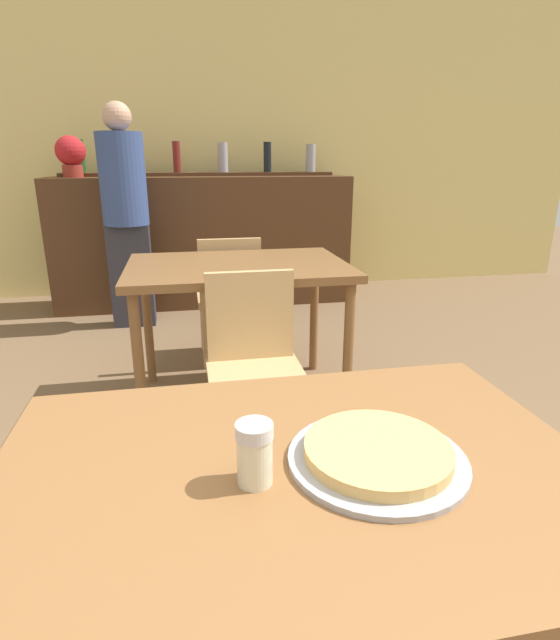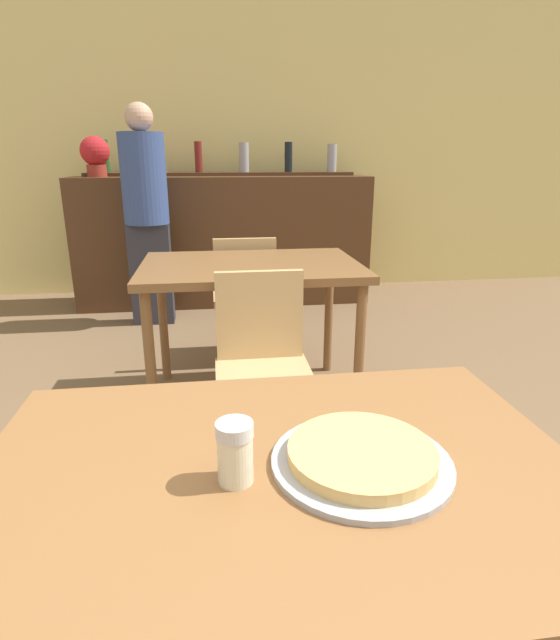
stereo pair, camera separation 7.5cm
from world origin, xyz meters
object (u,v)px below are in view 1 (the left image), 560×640
chair_far_side_back (229,291)px  pizza_tray (377,454)px  chair_far_side_front (254,357)px  potted_plant (71,154)px  person_standing (126,210)px  cheese_shaker (255,453)px

chair_far_side_back → pizza_tray: chair_far_side_back is taller
chair_far_side_back → pizza_tray: size_ratio=2.50×
chair_far_side_front → potted_plant: 2.94m
chair_far_side_front → pizza_tray: 1.24m
chair_far_side_front → person_standing: 2.21m
pizza_tray → potted_plant: 4.01m
cheese_shaker → person_standing: bearing=99.1°
chair_far_side_front → cheese_shaker: bearing=-97.7°
cheese_shaker → potted_plant: 3.96m
chair_far_side_back → pizza_tray: 2.35m
pizza_tray → chair_far_side_back: bearing=91.6°
chair_far_side_front → chair_far_side_back: same height
pizza_tray → person_standing: bearing=103.0°
chair_far_side_back → potted_plant: potted_plant is taller
person_standing → potted_plant: (-0.45, 0.53, 0.41)m
person_standing → pizza_tray: bearing=-77.0°
chair_far_side_front → potted_plant: potted_plant is taller
potted_plant → pizza_tray: bearing=-72.4°
chair_far_side_back → person_standing: bearing=-53.2°
chair_far_side_front → cheese_shaker: cheese_shaker is taller
cheese_shaker → person_standing: 3.31m
potted_plant → person_standing: bearing=-50.0°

